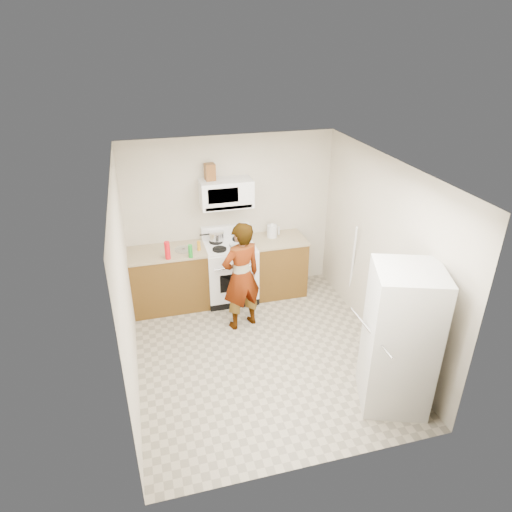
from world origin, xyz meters
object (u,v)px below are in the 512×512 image
object	(u,v)px
fridge	(400,339)
saucepan	(216,236)
gas_range	(230,270)
kettle	(272,231)
microwave	(226,193)
person	(241,277)

from	to	relation	value
fridge	saucepan	world-z (taller)	fridge
gas_range	kettle	size ratio (longest dim) A/B	5.91
microwave	saucepan	bearing A→B (deg)	165.85
kettle	saucepan	xyz separation A→B (m)	(-0.87, 0.07, -0.01)
microwave	kettle	size ratio (longest dim) A/B	3.97
kettle	fridge	bearing A→B (deg)	-74.63
kettle	saucepan	size ratio (longest dim) A/B	0.82
person	saucepan	distance (m)	0.99
microwave	saucepan	xyz separation A→B (m)	(-0.16, 0.04, -0.68)
gas_range	saucepan	world-z (taller)	gas_range
microwave	saucepan	size ratio (longest dim) A/B	3.26
gas_range	fridge	world-z (taller)	fridge
gas_range	saucepan	xyz separation A→B (m)	(-0.16, 0.17, 0.53)
fridge	microwave	bearing A→B (deg)	134.81
person	fridge	world-z (taller)	fridge
gas_range	fridge	size ratio (longest dim) A/B	0.66
person	kettle	distance (m)	1.15
microwave	kettle	world-z (taller)	microwave
fridge	kettle	distance (m)	2.83
fridge	saucepan	size ratio (longest dim) A/B	7.29
fridge	saucepan	xyz separation A→B (m)	(-1.48, 2.83, 0.17)
gas_range	person	xyz separation A→B (m)	(-0.00, -0.78, 0.31)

